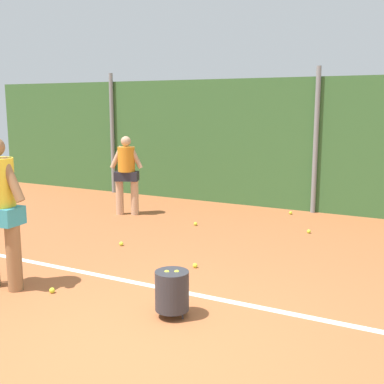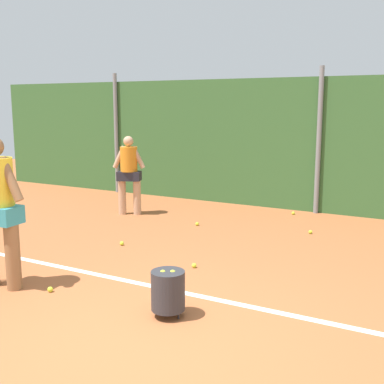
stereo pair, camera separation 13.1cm
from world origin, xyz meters
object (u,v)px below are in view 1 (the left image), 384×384
object	(u,v)px
tennis_ball_1	(196,224)
tennis_ball_6	(121,244)
ball_hopper	(172,290)
tennis_ball_5	(291,213)
player_backcourt_far	(127,171)
tennis_ball_2	(309,231)
tennis_ball_8	(195,265)
tennis_ball_0	(52,290)

from	to	relation	value
tennis_ball_1	tennis_ball_6	xyz separation A→B (m)	(-0.44, -1.72, 0.00)
ball_hopper	tennis_ball_5	size ratio (longest dim) A/B	7.78
player_backcourt_far	tennis_ball_1	size ratio (longest dim) A/B	24.14
tennis_ball_2	tennis_ball_6	world-z (taller)	same
ball_hopper	tennis_ball_2	distance (m)	4.09
tennis_ball_8	tennis_ball_0	bearing A→B (deg)	-124.05
tennis_ball_1	tennis_ball_5	xyz separation A→B (m)	(1.29, 1.74, 0.00)
ball_hopper	tennis_ball_6	distance (m)	2.81
tennis_ball_8	tennis_ball_1	bearing A→B (deg)	117.21
tennis_ball_5	tennis_ball_8	distance (m)	3.87
player_backcourt_far	tennis_ball_0	world-z (taller)	player_backcourt_far
tennis_ball_8	ball_hopper	bearing A→B (deg)	-71.35
ball_hopper	tennis_ball_2	size ratio (longest dim) A/B	7.78
player_backcourt_far	tennis_ball_2	xyz separation A→B (m)	(3.67, 0.25, -0.86)
ball_hopper	tennis_ball_0	bearing A→B (deg)	-176.48
player_backcourt_far	tennis_ball_1	distance (m)	1.88
ball_hopper	tennis_ball_6	size ratio (longest dim) A/B	7.78
tennis_ball_0	tennis_ball_2	xyz separation A→B (m)	(2.00, 4.16, 0.00)
player_backcourt_far	tennis_ball_0	xyz separation A→B (m)	(1.66, -3.92, -0.86)
tennis_ball_1	ball_hopper	bearing A→B (deg)	-66.22
tennis_ball_1	tennis_ball_6	distance (m)	1.77
ball_hopper	tennis_ball_8	distance (m)	1.62
player_backcourt_far	ball_hopper	distance (m)	5.06
tennis_ball_0	tennis_ball_5	bearing A→B (deg)	76.78
player_backcourt_far	tennis_ball_1	bearing A→B (deg)	-28.92
tennis_ball_0	tennis_ball_1	world-z (taller)	same
tennis_ball_0	tennis_ball_6	size ratio (longest dim) A/B	1.00
tennis_ball_5	ball_hopper	bearing A→B (deg)	-86.67
tennis_ball_2	tennis_ball_5	distance (m)	1.49
player_backcourt_far	tennis_ball_6	distance (m)	2.42
ball_hopper	tennis_ball_1	distance (m)	3.98
tennis_ball_1	tennis_ball_8	size ratio (longest dim) A/B	1.00
tennis_ball_0	tennis_ball_5	distance (m)	5.62
tennis_ball_1	tennis_ball_8	world-z (taller)	same
tennis_ball_2	tennis_ball_6	distance (m)	3.26
player_backcourt_far	tennis_ball_2	size ratio (longest dim) A/B	24.14
player_backcourt_far	tennis_ball_8	distance (m)	3.69
ball_hopper	tennis_ball_0	size ratio (longest dim) A/B	7.78
tennis_ball_5	tennis_ball_8	bearing A→B (deg)	-92.93
tennis_ball_1	tennis_ball_2	size ratio (longest dim) A/B	1.00
ball_hopper	tennis_ball_8	size ratio (longest dim) A/B	7.78
player_backcourt_far	tennis_ball_0	bearing A→B (deg)	-89.45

